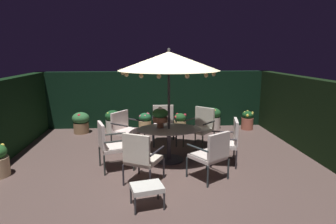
{
  "coord_description": "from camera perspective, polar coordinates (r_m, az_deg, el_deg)",
  "views": [
    {
      "loc": [
        -0.36,
        -6.05,
        2.44
      ],
      "look_at": [
        0.16,
        0.37,
        1.09
      ],
      "focal_mm": 30.48,
      "sensor_mm": 36.0,
      "label": 1
    }
  ],
  "objects": [
    {
      "name": "ground_plane",
      "position": [
        6.54,
        -1.16,
        -10.14
      ],
      "size": [
        7.6,
        6.89,
        0.02
      ],
      "primitive_type": "cube",
      "color": "brown"
    },
    {
      "name": "hedge_backdrop_rear",
      "position": [
        9.48,
        -2.4,
        2.59
      ],
      "size": [
        7.6,
        0.3,
        1.83
      ],
      "primitive_type": "cube",
      "color": "black",
      "rests_on": "ground_plane"
    },
    {
      "name": "hedge_backdrop_right",
      "position": [
        7.42,
        28.23,
        -1.42
      ],
      "size": [
        0.3,
        6.89,
        1.83
      ],
      "primitive_type": "cube",
      "color": "black",
      "rests_on": "ground_plane"
    },
    {
      "name": "patio_dining_table",
      "position": [
        6.49,
        0.17,
        -4.93
      ],
      "size": [
        1.46,
        1.07,
        0.76
      ],
      "color": "#2C2931",
      "rests_on": "ground_plane"
    },
    {
      "name": "patio_umbrella",
      "position": [
        6.21,
        0.18,
        10.12
      ],
      "size": [
        2.21,
        2.21,
        2.53
      ],
      "color": "#323234",
      "rests_on": "ground_plane"
    },
    {
      "name": "centerpiece_planter",
      "position": [
        6.46,
        -1.57,
        -0.71
      ],
      "size": [
        0.36,
        0.36,
        0.47
      ],
      "color": "#AA6943",
      "rests_on": "patio_dining_table"
    },
    {
      "name": "patio_chair_north",
      "position": [
        7.51,
        6.68,
        -2.56
      ],
      "size": [
        0.84,
        0.84,
        1.02
      ],
      "color": "#2D322D",
      "rests_on": "ground_plane"
    },
    {
      "name": "patio_chair_northeast",
      "position": [
        7.76,
        -0.87,
        -2.03
      ],
      "size": [
        0.64,
        0.64,
        1.02
      ],
      "color": "#2A2F33",
      "rests_on": "ground_plane"
    },
    {
      "name": "patio_chair_east",
      "position": [
        7.26,
        -8.61,
        -3.14
      ],
      "size": [
        0.86,
        0.87,
        0.97
      ],
      "color": "#2B2A2B",
      "rests_on": "ground_plane"
    },
    {
      "name": "patio_chair_southeast",
      "position": [
        6.11,
        -11.47,
        -6.14
      ],
      "size": [
        0.78,
        0.74,
        1.03
      ],
      "color": "#292E2C",
      "rests_on": "ground_plane"
    },
    {
      "name": "patio_chair_south",
      "position": [
        5.35,
        -5.44,
        -8.75
      ],
      "size": [
        0.81,
        0.82,
        1.02
      ],
      "color": "#2B292E",
      "rests_on": "ground_plane"
    },
    {
      "name": "patio_chair_southwest",
      "position": [
        5.56,
        8.76,
        -8.08
      ],
      "size": [
        0.83,
        0.83,
        0.98
      ],
      "color": "#293134",
      "rests_on": "ground_plane"
    },
    {
      "name": "patio_chair_west",
      "position": [
        6.43,
        11.98,
        -5.32
      ],
      "size": [
        0.7,
        0.74,
        1.01
      ],
      "color": "#2D292E",
      "rests_on": "ground_plane"
    },
    {
      "name": "ottoman_footrest",
      "position": [
        4.7,
        -4.22,
        -14.99
      ],
      "size": [
        0.57,
        0.49,
        0.37
      ],
      "color": "#2D2F32",
      "rests_on": "ground_plane"
    },
    {
      "name": "potted_plant_back_right",
      "position": [
        8.98,
        -10.93,
        -1.75
      ],
      "size": [
        0.48,
        0.48,
        0.69
      ],
      "color": "beige",
      "rests_on": "ground_plane"
    },
    {
      "name": "potted_plant_left_far",
      "position": [
        9.35,
        9.02,
        -1.19
      ],
      "size": [
        0.48,
        0.49,
        0.68
      ],
      "color": "beige",
      "rests_on": "ground_plane"
    },
    {
      "name": "potted_plant_front_corner",
      "position": [
        9.51,
        15.59,
        -1.56
      ],
      "size": [
        0.37,
        0.37,
        0.6
      ],
      "color": "#AC5B48",
      "rests_on": "ground_plane"
    },
    {
      "name": "potted_plant_back_center",
      "position": [
        9.24,
        2.42,
        -1.8
      ],
      "size": [
        0.4,
        0.4,
        0.51
      ],
      "color": "tan",
      "rests_on": "ground_plane"
    },
    {
      "name": "potted_plant_right_near",
      "position": [
        9.13,
        -17.02,
        -1.93
      ],
      "size": [
        0.51,
        0.51,
        0.65
      ],
      "color": "olive",
      "rests_on": "ground_plane"
    },
    {
      "name": "potted_plant_back_left",
      "position": [
        9.09,
        -4.63,
        -1.89
      ],
      "size": [
        0.4,
        0.4,
        0.57
      ],
      "color": "tan",
      "rests_on": "ground_plane"
    }
  ]
}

